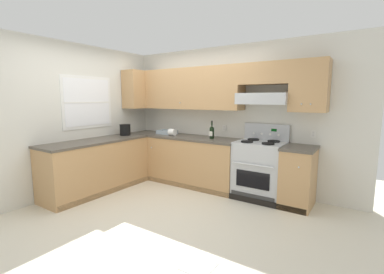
% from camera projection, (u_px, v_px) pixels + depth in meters
% --- Properties ---
extents(ground_plane, '(7.04, 7.04, 0.00)m').
position_uv_depth(ground_plane, '(151.00, 206.00, 4.08)').
color(ground_plane, beige).
extents(floor_accent_tile, '(0.30, 0.30, 0.01)m').
position_uv_depth(floor_accent_tile, '(199.00, 266.00, 2.61)').
color(floor_accent_tile, slate).
rests_on(floor_accent_tile, ground_plane).
extents(wall_back, '(4.68, 0.57, 2.55)m').
position_uv_depth(wall_back, '(222.00, 106.00, 4.91)').
color(wall_back, silver).
rests_on(wall_back, ground_plane).
extents(wall_left, '(0.47, 4.00, 2.55)m').
position_uv_depth(wall_left, '(93.00, 114.00, 4.95)').
color(wall_left, silver).
rests_on(wall_left, ground_plane).
extents(counter_back_run, '(3.60, 0.65, 0.91)m').
position_uv_depth(counter_back_run, '(196.00, 161.00, 5.04)').
color(counter_back_run, tan).
rests_on(counter_back_run, ground_plane).
extents(counter_left_run, '(0.63, 1.91, 0.91)m').
position_uv_depth(counter_left_run, '(97.00, 166.00, 4.69)').
color(counter_left_run, tan).
rests_on(counter_left_run, ground_plane).
extents(stove, '(0.76, 0.62, 1.20)m').
position_uv_depth(stove, '(259.00, 169.00, 4.36)').
color(stove, '#B7BABC').
rests_on(stove, ground_plane).
extents(wine_bottle, '(0.08, 0.08, 0.32)m').
position_uv_depth(wine_bottle, '(212.00, 132.00, 4.78)').
color(wine_bottle, black).
rests_on(wine_bottle, counter_back_run).
extents(bowl, '(0.39, 0.23, 0.08)m').
position_uv_depth(bowl, '(167.00, 133.00, 5.40)').
color(bowl, '#9EADB7').
rests_on(bowl, counter_back_run).
extents(bucket, '(0.22, 0.22, 0.21)m').
position_uv_depth(bucket, '(125.00, 130.00, 5.21)').
color(bucket, black).
rests_on(bucket, counter_left_run).
extents(paper_towel_roll, '(0.13, 0.13, 0.13)m').
position_uv_depth(paper_towel_roll, '(172.00, 132.00, 5.16)').
color(paper_towel_roll, white).
rests_on(paper_towel_roll, counter_back_run).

